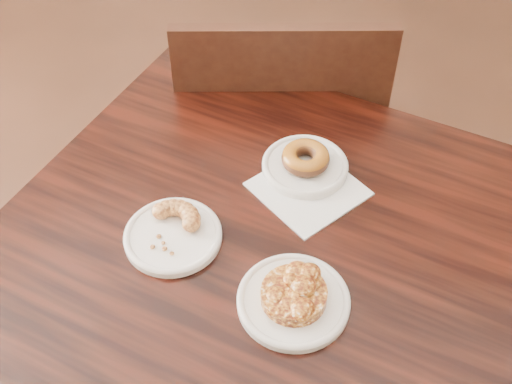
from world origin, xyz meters
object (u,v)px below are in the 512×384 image
(cruller_fragment, at_px, (172,229))
(chair_far, at_px, (277,126))
(cafe_table, at_px, (258,353))
(apple_fritter, at_px, (294,293))
(glazed_donut, at_px, (306,158))

(cruller_fragment, bearing_deg, chair_far, 89.93)
(cafe_table, xyz_separation_m, apple_fritter, (0.09, -0.10, 0.40))
(apple_fritter, bearing_deg, cafe_table, 132.26)
(cafe_table, relative_size, cruller_fragment, 8.30)
(cafe_table, xyz_separation_m, chair_far, (-0.14, 0.63, 0.08))
(cafe_table, height_order, cruller_fragment, cruller_fragment)
(chair_far, relative_size, glazed_donut, 9.96)
(chair_far, relative_size, apple_fritter, 6.44)
(apple_fritter, bearing_deg, glazed_donut, 100.94)
(apple_fritter, bearing_deg, chair_far, 107.56)
(cafe_table, relative_size, glazed_donut, 9.88)
(cafe_table, distance_m, glazed_donut, 0.45)
(glazed_donut, xyz_separation_m, cruller_fragment, (-0.17, -0.23, -0.01))
(cafe_table, bearing_deg, apple_fritter, -38.10)
(glazed_donut, distance_m, apple_fritter, 0.30)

